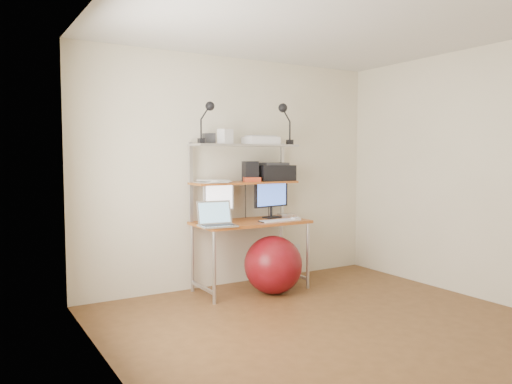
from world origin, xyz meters
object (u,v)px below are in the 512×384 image
laptop (216,221)px  monitor_silver (219,200)px  monitor_black (271,196)px  exercise_ball (273,265)px  printer (274,172)px

laptop → monitor_silver: bearing=64.0°
monitor_black → exercise_ball: monitor_black is taller
monitor_silver → laptop: bearing=-134.3°
monitor_black → laptop: bearing=-172.1°
monitor_silver → exercise_ball: (0.44, -0.36, -0.67)m
monitor_silver → exercise_ball: 0.88m
monitor_black → printer: (0.05, 0.03, 0.26)m
laptop → exercise_ball: size_ratio=0.62×
laptop → monitor_black: bearing=24.4°
printer → monitor_silver: bearing=-175.5°
printer → exercise_ball: size_ratio=0.71×
monitor_silver → printer: 0.75m
monitor_black → laptop: size_ratio=1.28×
printer → monitor_black: bearing=-145.6°
exercise_ball → printer: bearing=56.9°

